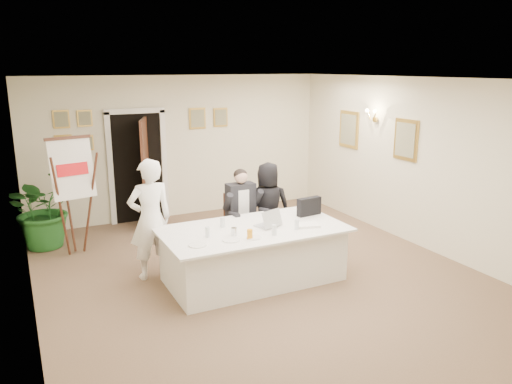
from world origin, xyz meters
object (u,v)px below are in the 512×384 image
at_px(steel_jug, 234,232).
at_px(laptop_bag, 309,206).
at_px(conference_table, 253,254).
at_px(flip_chart, 73,202).
at_px(potted_palm, 44,208).
at_px(standing_woman, 268,207).
at_px(laptop, 268,216).
at_px(seated_man, 242,212).
at_px(oj_glass, 250,234).
at_px(paper_stack, 307,225).
at_px(standing_man, 150,219).

bearing_deg(steel_jug, laptop_bag, 14.57).
relative_size(conference_table, steel_jug, 23.28).
distance_m(conference_table, steel_jug, 0.60).
bearing_deg(flip_chart, potted_palm, 122.52).
height_order(standing_woman, potted_palm, standing_woman).
distance_m(flip_chart, laptop, 3.19).
relative_size(seated_man, potted_palm, 1.05).
bearing_deg(oj_glass, seated_man, 69.26).
height_order(conference_table, steel_jug, steel_jug).
bearing_deg(laptop_bag, seated_man, 126.27).
relative_size(seated_man, oj_glass, 10.90).
height_order(potted_palm, laptop_bag, potted_palm).
bearing_deg(potted_palm, laptop_bag, -36.20).
bearing_deg(laptop_bag, standing_woman, 103.19).
bearing_deg(paper_stack, oj_glass, -172.51).
distance_m(conference_table, laptop, 0.57).
relative_size(potted_palm, laptop, 3.73).
relative_size(laptop, paper_stack, 1.14).
xyz_separation_m(conference_table, standing_man, (-1.25, 0.74, 0.48)).
distance_m(flip_chart, laptop_bag, 3.72).
height_order(seated_man, flip_chart, flip_chart).
xyz_separation_m(seated_man, standing_man, (-1.54, -0.25, 0.16)).
bearing_deg(conference_table, steel_jug, -154.48).
height_order(flip_chart, steel_jug, flip_chart).
xyz_separation_m(potted_palm, laptop_bag, (3.56, -2.60, 0.24)).
bearing_deg(conference_table, laptop, 1.61).
bearing_deg(flip_chart, laptop_bag, -31.99).
xyz_separation_m(potted_palm, laptop, (2.76, -2.78, 0.24)).
relative_size(flip_chart, paper_stack, 5.90).
distance_m(conference_table, standing_man, 1.53).
height_order(laptop, oj_glass, laptop).
relative_size(flip_chart, standing_woman, 1.28).
distance_m(flip_chart, steel_jug, 2.92).
relative_size(standing_man, laptop_bag, 4.46).
relative_size(standing_man, laptop, 4.79).
bearing_deg(standing_man, laptop_bag, 162.59).
bearing_deg(flip_chart, paper_stack, -40.32).
relative_size(paper_stack, oj_glass, 2.46).
xyz_separation_m(conference_table, standing_woman, (0.75, 0.98, 0.34)).
relative_size(paper_stack, steel_jug, 2.91).
relative_size(seated_man, steel_jug, 12.89).
relative_size(flip_chart, standing_man, 1.09).
relative_size(conference_table, standing_man, 1.47).
distance_m(potted_palm, laptop, 3.93).
bearing_deg(steel_jug, seated_man, 60.74).
height_order(laptop_bag, paper_stack, laptop_bag).
height_order(standing_man, potted_palm, standing_man).
xyz_separation_m(flip_chart, steel_jug, (1.75, -2.33, -0.04)).
height_order(standing_woman, paper_stack, standing_woman).
bearing_deg(laptop, standing_man, 134.60).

